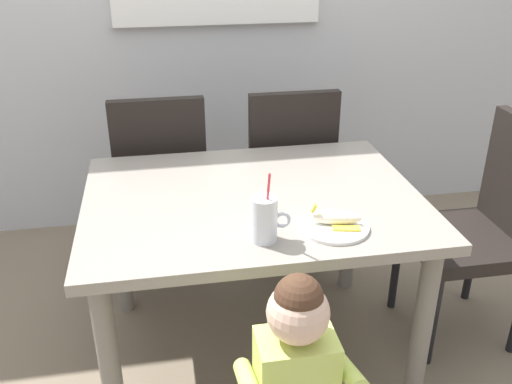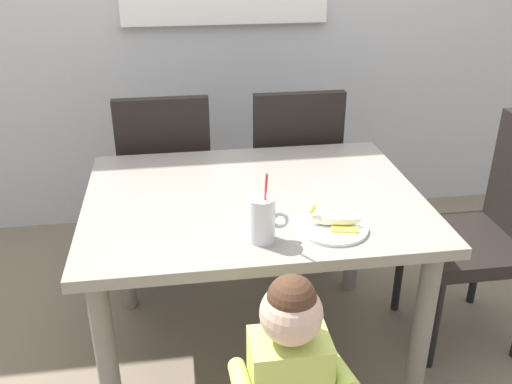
{
  "view_description": "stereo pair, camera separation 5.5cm",
  "coord_description": "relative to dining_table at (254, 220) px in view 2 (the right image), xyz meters",
  "views": [
    {
      "loc": [
        -0.32,
        -1.84,
        1.66
      ],
      "look_at": [
        -0.01,
        -0.09,
        0.8
      ],
      "focal_mm": 39.58,
      "sensor_mm": 36.0,
      "label": 1
    },
    {
      "loc": [
        -0.27,
        -1.85,
        1.66
      ],
      "look_at": [
        -0.01,
        -0.09,
        0.8
      ],
      "focal_mm": 39.58,
      "sensor_mm": 36.0,
      "label": 2
    }
  ],
  "objects": [
    {
      "name": "snack_plate",
      "position": [
        0.22,
        -0.29,
        0.11
      ],
      "size": [
        0.23,
        0.23,
        0.01
      ],
      "primitive_type": "cylinder",
      "color": "white",
      "rests_on": "dining_table"
    },
    {
      "name": "ground_plane",
      "position": [
        0.0,
        0.0,
        -0.63
      ],
      "size": [
        24.0,
        24.0,
        0.0
      ],
      "primitive_type": "plane",
      "color": "#7A6B56"
    },
    {
      "name": "milk_cup",
      "position": [
        -0.02,
        -0.32,
        0.17
      ],
      "size": [
        0.13,
        0.08,
        0.25
      ],
      "color": "silver",
      "rests_on": "dining_table"
    },
    {
      "name": "dining_chair_left",
      "position": [
        -0.33,
        0.67,
        -0.09
      ],
      "size": [
        0.44,
        0.44,
        0.96
      ],
      "rotation": [
        0.0,
        0.0,
        3.14
      ],
      "color": "black",
      "rests_on": "ground"
    },
    {
      "name": "dining_chair_right",
      "position": [
        0.29,
        0.66,
        -0.09
      ],
      "size": [
        0.44,
        0.45,
        0.96
      ],
      "rotation": [
        0.0,
        0.0,
        3.14
      ],
      "color": "black",
      "rests_on": "ground"
    },
    {
      "name": "dining_chair_far",
      "position": [
        0.97,
        -0.01,
        -0.09
      ],
      "size": [
        0.44,
        0.44,
        0.96
      ],
      "rotation": [
        0.0,
        0.0,
        -1.57
      ],
      "color": "black",
      "rests_on": "ground"
    },
    {
      "name": "peeled_banana",
      "position": [
        0.23,
        -0.28,
        0.13
      ],
      "size": [
        0.18,
        0.13,
        0.07
      ],
      "rotation": [
        0.0,
        0.0,
        -0.23
      ],
      "color": "#F4EAC6",
      "rests_on": "snack_plate"
    },
    {
      "name": "dining_table",
      "position": [
        0.0,
        0.0,
        0.0
      ],
      "size": [
        1.24,
        0.94,
        0.74
      ],
      "color": "gray",
      "rests_on": "ground"
    },
    {
      "name": "toddler_standing",
      "position": [
        0.0,
        -0.69,
        -0.11
      ],
      "size": [
        0.33,
        0.24,
        0.84
      ],
      "color": "#3F4760",
      "rests_on": "ground"
    }
  ]
}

